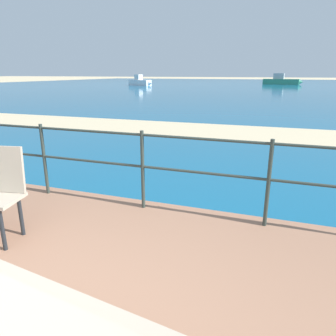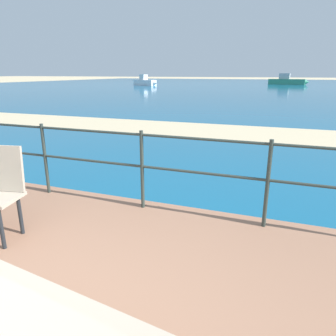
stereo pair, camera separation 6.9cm
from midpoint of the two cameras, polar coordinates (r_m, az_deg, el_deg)
The scene contains 5 objects.
sea_water at distance 41.02m, azimuth 18.81°, elevation 13.74°, with size 90.00×90.00×0.01m, color #145B84.
beach_strip at distance 9.56m, azimuth 10.86°, elevation 6.46°, with size 54.00×2.62×0.01m, color beige.
railing_fence at distance 3.82m, azimuth -4.25°, elevation 1.56°, with size 5.94×0.04×0.98m.
boat_near at distance 43.83m, azimuth -4.08°, elevation 15.33°, with size 3.73×1.94×1.42m.
boat_mid at distance 50.33m, azimuth 20.87°, elevation 14.55°, with size 5.61×2.06×1.56m.
Camera 2 is at (1.58, -0.94, 1.70)m, focal length 33.57 mm.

